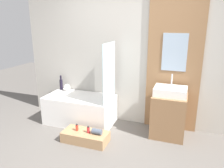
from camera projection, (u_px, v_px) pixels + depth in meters
The scene contains 12 objects.
wall_tiled_back at pixel (130, 54), 3.94m from camera, with size 4.20×0.06×2.60m, color #B7B2A8.
wall_wood_accent at pixel (174, 57), 3.64m from camera, with size 0.90×0.04×2.60m.
bathtub at pixel (80, 109), 4.15m from camera, with size 1.27×0.68×0.53m.
glass_shower_screen at pixel (109, 73), 3.70m from camera, with size 0.01×0.56×1.02m, color silver.
wooden_step_bench at pixel (85, 137), 3.52m from camera, with size 0.74×0.35×0.17m, color #A87F56.
vanity_cabinet at pixel (168, 115), 3.65m from camera, with size 0.55×0.52×0.72m, color #8E6642.
sink at pixel (170, 91), 3.53m from camera, with size 0.51×0.39×0.33m.
vase_tall_dark at pixel (61, 84), 4.45m from camera, with size 0.06×0.06×0.29m.
vase_round_light at pixel (67, 87), 4.39m from camera, with size 0.13×0.13×0.13m, color white.
bottle_soap_primary at pixel (77, 128), 3.53m from camera, with size 0.04×0.04×0.11m.
bottle_soap_secondary at pixel (88, 130), 3.47m from camera, with size 0.05×0.05×0.11m.
towel_roll at pixel (97, 132), 3.42m from camera, with size 0.09×0.09×0.16m, color #4C5666.
Camera 1 is at (1.01, -2.23, 1.89)m, focal length 35.00 mm.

